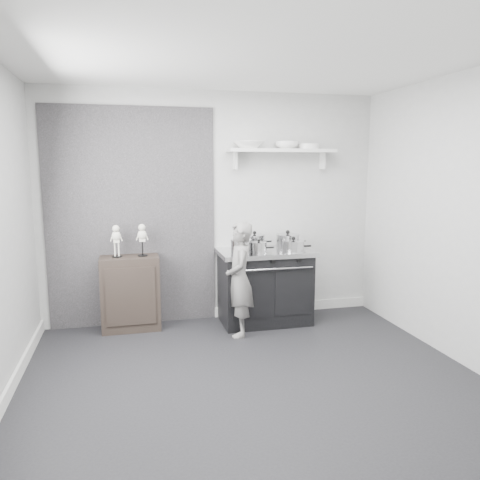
# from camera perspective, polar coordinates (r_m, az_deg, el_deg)

# --- Properties ---
(ground) EXTENTS (4.00, 4.00, 0.00)m
(ground) POSITION_cam_1_polar(r_m,az_deg,el_deg) (4.23, 1.61, -16.84)
(ground) COLOR black
(ground) RESTS_ON ground
(room_shell) EXTENTS (4.02, 3.62, 2.71)m
(room_shell) POSITION_cam_1_polar(r_m,az_deg,el_deg) (3.93, -0.12, 6.02)
(room_shell) COLOR #A6A7A4
(room_shell) RESTS_ON ground
(wall_shelf) EXTENTS (1.30, 0.26, 0.24)m
(wall_shelf) POSITION_cam_1_polar(r_m,az_deg,el_deg) (5.64, 5.10, 10.70)
(wall_shelf) COLOR silver
(wall_shelf) RESTS_ON room_shell
(stove) EXTENTS (1.08, 0.68, 0.87)m
(stove) POSITION_cam_1_polar(r_m,az_deg,el_deg) (5.55, 3.02, -5.62)
(stove) COLOR black
(stove) RESTS_ON ground
(side_cabinet) EXTENTS (0.65, 0.38, 0.84)m
(side_cabinet) POSITION_cam_1_polar(r_m,az_deg,el_deg) (5.47, -13.20, -6.30)
(side_cabinet) COLOR black
(side_cabinet) RESTS_ON ground
(child) EXTENTS (0.37, 0.50, 1.25)m
(child) POSITION_cam_1_polar(r_m,az_deg,el_deg) (5.09, -0.05, -4.81)
(child) COLOR slate
(child) RESTS_ON ground
(pot_front_left) EXTENTS (0.32, 0.24, 0.19)m
(pot_front_left) POSITION_cam_1_polar(r_m,az_deg,el_deg) (5.28, 0.14, -0.74)
(pot_front_left) COLOR #BDBDBF
(pot_front_left) RESTS_ON stove
(pot_back_left) EXTENTS (0.33, 0.25, 0.21)m
(pot_back_left) POSITION_cam_1_polar(r_m,az_deg,el_deg) (5.57, 1.79, -0.15)
(pot_back_left) COLOR #BDBDBF
(pot_back_left) RESTS_ON stove
(pot_back_right) EXTENTS (0.36, 0.28, 0.22)m
(pot_back_right) POSITION_cam_1_polar(r_m,az_deg,el_deg) (5.61, 5.83, -0.11)
(pot_back_right) COLOR #BDBDBF
(pot_back_right) RESTS_ON stove
(pot_front_right) EXTENTS (0.34, 0.26, 0.17)m
(pot_front_right) POSITION_cam_1_polar(r_m,az_deg,el_deg) (5.40, 6.53, -0.71)
(pot_front_right) COLOR #BDBDBF
(pot_front_right) RESTS_ON stove
(pot_front_center) EXTENTS (0.27, 0.18, 0.15)m
(pot_front_center) POSITION_cam_1_polar(r_m,az_deg,el_deg) (5.29, 2.32, -0.89)
(pot_front_center) COLOR #BDBDBF
(pot_front_center) RESTS_ON stove
(skeleton_full) EXTENTS (0.12, 0.07, 0.41)m
(skeleton_full) POSITION_cam_1_polar(r_m,az_deg,el_deg) (5.34, -14.84, 0.15)
(skeleton_full) COLOR silver
(skeleton_full) RESTS_ON side_cabinet
(skeleton_torso) EXTENTS (0.12, 0.08, 0.42)m
(skeleton_torso) POSITION_cam_1_polar(r_m,az_deg,el_deg) (5.34, -11.84, 0.29)
(skeleton_torso) COLOR silver
(skeleton_torso) RESTS_ON side_cabinet
(bowl_large) EXTENTS (0.34, 0.34, 0.08)m
(bowl_large) POSITION_cam_1_polar(r_m,az_deg,el_deg) (5.52, 1.05, 11.53)
(bowl_large) COLOR white
(bowl_large) RESTS_ON wall_shelf
(bowl_small) EXTENTS (0.27, 0.27, 0.08)m
(bowl_small) POSITION_cam_1_polar(r_m,az_deg,el_deg) (5.66, 5.71, 11.44)
(bowl_small) COLOR white
(bowl_small) RESTS_ON wall_shelf
(plate_stack) EXTENTS (0.26, 0.26, 0.06)m
(plate_stack) POSITION_cam_1_polar(r_m,az_deg,el_deg) (5.76, 8.38, 11.22)
(plate_stack) COLOR silver
(plate_stack) RESTS_ON wall_shelf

